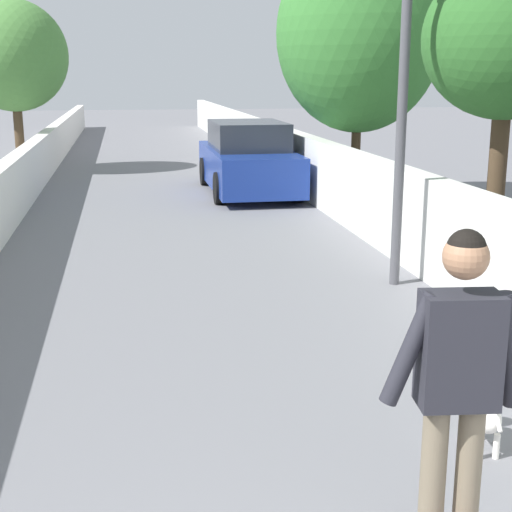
# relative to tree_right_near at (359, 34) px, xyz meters

# --- Properties ---
(ground_plane) EXTENTS (80.00, 80.00, 0.00)m
(ground_plane) POSITION_rel_tree_right_near_xyz_m (1.00, 3.63, -3.28)
(ground_plane) COLOR slate
(wall_left) EXTENTS (48.00, 0.30, 1.07)m
(wall_left) POSITION_rel_tree_right_near_xyz_m (-1.00, 6.52, -2.74)
(wall_left) COLOR silver
(wall_left) RESTS_ON ground
(fence_right) EXTENTS (48.00, 0.30, 1.28)m
(fence_right) POSITION_rel_tree_right_near_xyz_m (-1.00, 0.73, -2.64)
(fence_right) COLOR silver
(fence_right) RESTS_ON ground
(tree_right_near) EXTENTS (3.19, 3.19, 5.16)m
(tree_right_near) POSITION_rel_tree_right_near_xyz_m (0.00, 0.00, 0.00)
(tree_right_near) COLOR #473523
(tree_right_near) RESTS_ON ground
(tree_left_far) EXTENTS (2.74, 2.74, 4.38)m
(tree_left_far) POSITION_rel_tree_right_near_xyz_m (6.00, 7.20, -0.31)
(tree_left_far) COLOR #473523
(tree_left_far) RESTS_ON ground
(tree_right_distant) EXTENTS (2.06, 2.06, 3.92)m
(tree_right_distant) POSITION_rel_tree_right_near_xyz_m (-5.50, -0.11, -0.36)
(tree_right_distant) COLOR #473523
(tree_right_distant) RESTS_ON ground
(lamp_post) EXTENTS (0.36, 0.36, 4.25)m
(lamp_post) POSITION_rel_tree_right_near_xyz_m (-5.74, 1.28, -0.37)
(lamp_post) COLOR #4C4C51
(lamp_post) RESTS_ON ground
(person_skateboarder) EXTENTS (0.26, 0.72, 1.76)m
(person_skateboarder) POSITION_rel_tree_right_near_xyz_m (-11.01, 2.96, -2.16)
(person_skateboarder) COLOR #726651
(person_skateboarder) RESTS_ON skateboard
(dog) EXTENTS (1.56, 0.94, 1.06)m
(dog) POSITION_rel_tree_right_near_xyz_m (-9.77, 2.16, -3.01)
(dog) COLOR white
(dog) RESTS_ON ground
(car_near) EXTENTS (4.29, 1.80, 1.54)m
(car_near) POSITION_rel_tree_right_near_xyz_m (1.70, 1.88, -2.56)
(car_near) COLOR navy
(car_near) RESTS_ON ground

